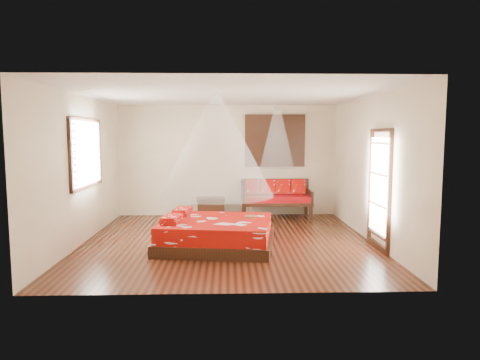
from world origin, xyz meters
name	(u,v)px	position (x,y,z in m)	size (l,w,h in m)	color
room	(228,169)	(0.00, 0.00, 1.40)	(5.54, 5.54, 2.84)	black
bed	(216,233)	(-0.22, -0.40, 0.25)	(2.26, 2.10, 0.63)	black
daybed	(276,197)	(1.20, 2.38, 0.52)	(1.72, 0.76, 0.94)	black
storage_chest	(211,207)	(-0.42, 2.45, 0.25)	(0.73, 0.55, 0.48)	black
shutter_panel	(275,141)	(1.20, 2.72, 1.90)	(1.52, 0.06, 1.32)	black
window_left	(87,153)	(-2.71, 0.20, 1.70)	(0.10, 1.74, 1.34)	black
glazed_door	(379,190)	(2.72, -0.60, 1.07)	(0.08, 1.02, 2.16)	black
wine_tray	(250,215)	(0.43, -0.19, 0.55)	(0.23, 0.23, 0.19)	brown
mosquito_net_main	(216,146)	(-0.20, -0.40, 1.85)	(2.08, 2.08, 1.80)	white
mosquito_net_daybed	(277,137)	(1.20, 2.25, 2.00)	(0.84, 0.84, 1.50)	white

